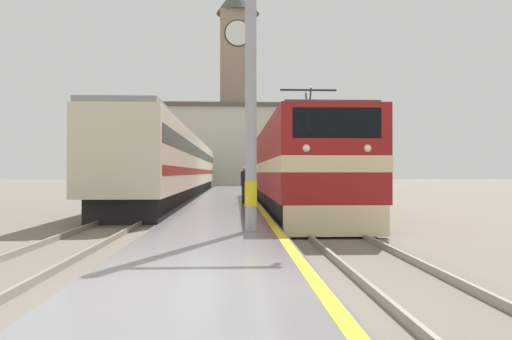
% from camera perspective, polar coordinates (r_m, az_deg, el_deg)
% --- Properties ---
extents(ground_plane, '(200.00, 200.00, 0.00)m').
position_cam_1_polar(ground_plane, '(36.70, -3.21, -3.04)').
color(ground_plane, '#70665B').
extents(platform, '(3.28, 140.00, 0.34)m').
position_cam_1_polar(platform, '(31.70, -3.32, -3.17)').
color(platform, slate).
rests_on(platform, ground).
extents(rail_track_near, '(2.84, 140.00, 0.16)m').
position_cam_1_polar(rail_track_near, '(31.81, 2.28, -3.40)').
color(rail_track_near, '#70665B').
rests_on(rail_track_near, ground).
extents(rail_track_far, '(2.83, 140.00, 0.16)m').
position_cam_1_polar(rail_track_far, '(31.93, -9.32, -3.39)').
color(rail_track_far, '#70665B').
rests_on(rail_track_far, ground).
extents(locomotive_train, '(2.92, 20.02, 4.74)m').
position_cam_1_polar(locomotive_train, '(22.83, 4.16, 0.14)').
color(locomotive_train, black).
rests_on(locomotive_train, ground).
extents(passenger_train, '(2.92, 39.90, 4.18)m').
position_cam_1_polar(passenger_train, '(35.93, -8.55, 0.48)').
color(passenger_train, black).
rests_on(passenger_train, ground).
extents(catenary_mast, '(2.55, 0.30, 7.64)m').
position_cam_1_polar(catenary_mast, '(12.31, -0.23, 10.77)').
color(catenary_mast, '#9E9EA3').
rests_on(catenary_mast, platform).
extents(person_on_platform, '(0.34, 0.34, 1.69)m').
position_cam_1_polar(person_on_platform, '(23.43, -1.35, -1.58)').
color(person_on_platform, '#23232D').
rests_on(person_on_platform, platform).
extents(clock_tower, '(6.03, 6.03, 28.39)m').
position_cam_1_polar(clock_tower, '(71.12, -2.09, 10.56)').
color(clock_tower, gray).
rests_on(clock_tower, ground).
extents(station_building, '(29.64, 7.52, 10.12)m').
position_cam_1_polar(station_building, '(62.59, -1.06, 2.75)').
color(station_building, beige).
rests_on(station_building, ground).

